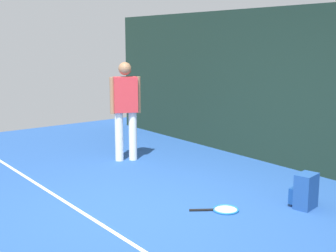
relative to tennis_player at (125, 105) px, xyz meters
name	(u,v)px	position (x,y,z in m)	size (l,w,h in m)	color
ground_plane	(142,209)	(2.13, -1.12, -0.97)	(12.00, 12.00, 0.00)	#234C93
back_fence	(298,89)	(2.13, 1.88, 0.33)	(10.00, 0.10, 2.59)	#192D23
court_line	(96,221)	(2.13, -1.77, -0.96)	(9.00, 0.05, 0.00)	white
tennis_player	(125,105)	(0.00, 0.00, 0.00)	(0.36, 0.49, 1.70)	white
tennis_racket	(223,210)	(2.78, -0.36, -0.95)	(0.49, 0.61, 0.03)	black
backpack	(305,191)	(3.32, 0.51, -0.76)	(0.32, 0.33, 0.44)	#1E478C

